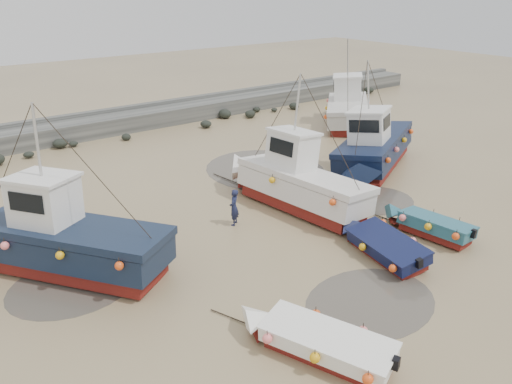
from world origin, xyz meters
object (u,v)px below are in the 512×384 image
at_px(dinghy_1, 383,241).
at_px(cabin_boat_2, 374,149).
at_px(dinghy_2, 428,222).
at_px(dinghy_0, 316,337).
at_px(cabin_boat_0, 56,237).
at_px(cabin_boat_1, 292,180).
at_px(cabin_boat_3, 349,106).
at_px(person, 234,224).

height_order(dinghy_1, cabin_boat_2, cabin_boat_2).
bearing_deg(dinghy_2, dinghy_0, -171.28).
bearing_deg(cabin_boat_0, cabin_boat_1, -40.39).
bearing_deg(cabin_boat_3, dinghy_2, -79.54).
height_order(cabin_boat_2, person, cabin_boat_2).
xyz_separation_m(cabin_boat_3, person, (-16.63, -8.89, -1.35)).
xyz_separation_m(cabin_boat_2, person, (-10.25, -0.93, -1.32)).
height_order(cabin_boat_0, person, cabin_boat_0).
height_order(dinghy_0, person, dinghy_0).
bearing_deg(cabin_boat_3, cabin_boat_2, -82.38).
relative_size(dinghy_1, dinghy_2, 1.07).
xyz_separation_m(dinghy_1, cabin_boat_3, (13.39, 14.57, 0.79)).
height_order(cabin_boat_3, person, cabin_boat_3).
height_order(cabin_boat_1, cabin_boat_2, same).
bearing_deg(dinghy_1, cabin_boat_0, 158.91).
bearing_deg(cabin_boat_3, dinghy_1, -86.24).
xyz_separation_m(dinghy_1, dinghy_2, (2.81, -0.06, 0.01)).
xyz_separation_m(dinghy_1, cabin_boat_2, (7.01, 6.61, 0.76)).
relative_size(cabin_boat_1, cabin_boat_3, 1.21).
distance_m(dinghy_2, cabin_boat_3, 18.07).
relative_size(dinghy_0, cabin_boat_1, 0.60).
bearing_deg(person, dinghy_1, 79.35).
relative_size(cabin_boat_0, cabin_boat_2, 0.89).
height_order(dinghy_1, cabin_boat_1, cabin_boat_1).
height_order(dinghy_0, cabin_boat_0, cabin_boat_0).
height_order(dinghy_0, cabin_boat_1, cabin_boat_1).
bearing_deg(cabin_boat_2, cabin_boat_0, 64.07).
relative_size(dinghy_2, cabin_boat_1, 0.53).
bearing_deg(dinghy_2, cabin_boat_3, 46.75).
relative_size(dinghy_2, person, 3.15).
height_order(dinghy_0, cabin_boat_2, cabin_boat_2).
distance_m(dinghy_1, dinghy_2, 2.81).
height_order(cabin_boat_0, cabin_boat_3, same).
bearing_deg(dinghy_1, cabin_boat_2, 53.87).
height_order(cabin_boat_0, cabin_boat_1, same).
relative_size(dinghy_2, cabin_boat_0, 0.57).
bearing_deg(cabin_boat_1, cabin_boat_0, 168.13).
bearing_deg(person, cabin_boat_1, 139.97).
xyz_separation_m(dinghy_2, cabin_boat_3, (10.58, 14.63, 0.78)).
xyz_separation_m(cabin_boat_1, cabin_boat_2, (6.91, 0.91, -0.03)).
height_order(dinghy_2, cabin_boat_0, cabin_boat_0).
relative_size(cabin_boat_0, cabin_boat_3, 1.13).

